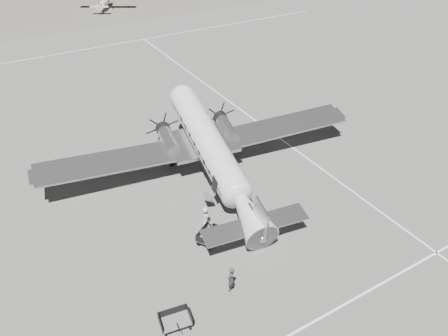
# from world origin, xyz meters

# --- Properties ---
(ground) EXTENTS (260.00, 260.00, 0.00)m
(ground) POSITION_xyz_m (0.00, 0.00, 0.00)
(ground) COLOR slate
(ground) RESTS_ON ground
(taxi_line_near) EXTENTS (60.00, 0.15, 0.01)m
(taxi_line_near) POSITION_xyz_m (0.00, -14.00, 0.01)
(taxi_line_near) COLOR white
(taxi_line_near) RESTS_ON ground
(taxi_line_right) EXTENTS (0.15, 80.00, 0.01)m
(taxi_line_right) POSITION_xyz_m (12.00, 0.00, 0.01)
(taxi_line_right) COLOR white
(taxi_line_right) RESTS_ON ground
(taxi_line_horizon) EXTENTS (90.00, 0.15, 0.01)m
(taxi_line_horizon) POSITION_xyz_m (0.00, 40.00, 0.01)
(taxi_line_horizon) COLOR white
(taxi_line_horizon) RESTS_ON ground
(dc3_airliner) EXTENTS (31.12, 23.69, 5.45)m
(dc3_airliner) POSITION_xyz_m (2.92, 1.79, 2.72)
(dc3_airliner) COLOR #A8A8AA
(dc3_airliner) RESTS_ON ground
(light_plane_right) EXTENTS (14.07, 13.37, 2.29)m
(light_plane_right) POSITION_xyz_m (12.51, 60.75, 1.14)
(light_plane_right) COLOR silver
(light_plane_right) RESTS_ON ground
(baggage_cart_near) EXTENTS (2.26, 2.09, 1.04)m
(baggage_cart_near) POSITION_xyz_m (-1.15, -4.89, 0.52)
(baggage_cart_near) COLOR slate
(baggage_cart_near) RESTS_ON ground
(baggage_cart_far) EXTENTS (2.09, 1.63, 1.07)m
(baggage_cart_far) POSITION_xyz_m (-6.23, -10.17, 0.54)
(baggage_cart_far) COLOR slate
(baggage_cart_far) RESTS_ON ground
(ground_crew) EXTENTS (0.82, 0.76, 1.87)m
(ground_crew) POSITION_xyz_m (-2.02, -9.44, 0.94)
(ground_crew) COLOR #303030
(ground_crew) RESTS_ON ground
(ramp_agent) EXTENTS (0.78, 0.88, 1.50)m
(ramp_agent) POSITION_xyz_m (-0.74, -4.62, 0.75)
(ramp_agent) COLOR #BABAB8
(ramp_agent) RESTS_ON ground
(passenger) EXTENTS (0.82, 1.02, 1.81)m
(passenger) POSITION_xyz_m (-0.57, -3.41, 0.91)
(passenger) COLOR #B2B2B0
(passenger) RESTS_ON ground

